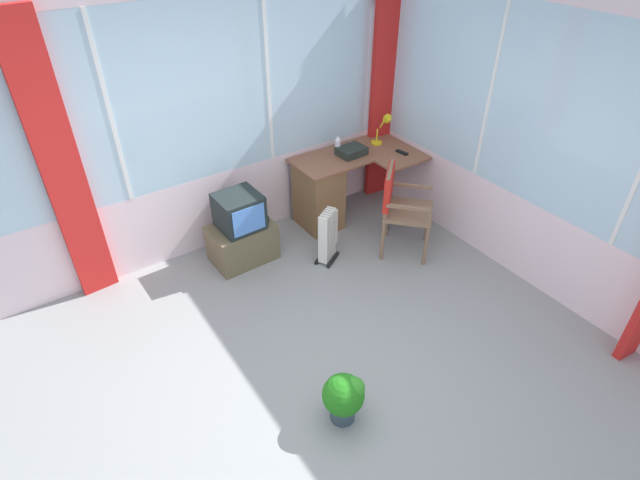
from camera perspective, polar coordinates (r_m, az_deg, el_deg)
name	(u,v)px	position (r m, az deg, el deg)	size (l,w,h in m)	color
ground	(331,377)	(4.22, 1.27, -15.34)	(5.57, 5.40, 0.06)	gray
north_window_panel	(199,128)	(5.03, -13.63, 12.25)	(4.57, 0.07, 2.67)	silver
east_window_panel	(552,154)	(4.83, 24.91, 8.87)	(0.07, 4.40, 2.67)	silver
curtain_north_left	(62,171)	(4.73, -27.30, 7.01)	(0.33, 0.07, 2.57)	red
curtain_corner	(384,93)	(5.99, 7.26, 16.31)	(0.33, 0.07, 2.57)	red
desk	(323,191)	(5.64, 0.38, 5.64)	(1.36, 0.87, 0.78)	brown
desk_lamp	(386,125)	(5.86, 7.51, 12.86)	(0.23, 0.20, 0.35)	yellow
tv_remote	(402,152)	(5.74, 9.31, 9.81)	(0.04, 0.15, 0.02)	black
spray_bottle	(338,145)	(5.63, 2.03, 10.80)	(0.06, 0.06, 0.22)	silver
paper_tray	(352,151)	(5.63, 3.61, 10.07)	(0.30, 0.23, 0.09)	#222A24
wooden_armchair	(397,200)	(5.17, 8.79, 4.57)	(0.68, 0.68, 0.95)	brown
tv_on_stand	(242,232)	(5.17, -8.92, 0.94)	(0.65, 0.46, 0.77)	brown
space_heater	(328,235)	(5.13, 0.95, 0.59)	(0.33, 0.29, 0.59)	silver
potted_plant	(344,396)	(3.77, 2.80, -17.32)	(0.31, 0.31, 0.42)	#32434F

